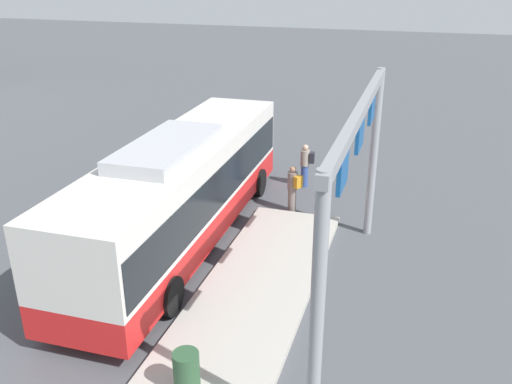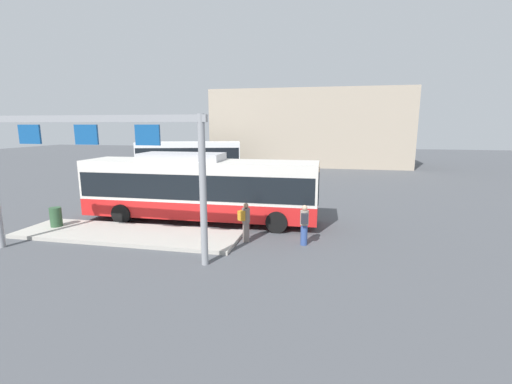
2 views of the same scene
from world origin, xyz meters
name	(u,v)px [view 1 (image 1 of 2)]	position (x,y,z in m)	size (l,w,h in m)	color
ground_plane	(186,240)	(0.00, 0.00, 0.00)	(120.00, 120.00, 0.00)	#4C4F54
platform_curb	(254,293)	(-2.30, -2.95, 0.08)	(10.00, 2.80, 0.16)	#B2ADA3
bus_main	(182,186)	(-0.01, 0.00, 1.81)	(11.81, 2.84, 3.46)	red
person_boarding	(306,164)	(5.43, -2.57, 0.89)	(0.37, 0.55, 1.67)	#334C8C
person_waiting_near	(293,188)	(3.00, -2.67, 0.89)	(0.54, 0.61, 1.67)	slate
platform_sign_gantry	(357,167)	(-2.13, -5.31, 3.74)	(8.99, 0.24, 5.20)	gray
trash_bin	(187,372)	(-6.09, -2.78, 0.61)	(0.52, 0.52, 0.90)	#2D5133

